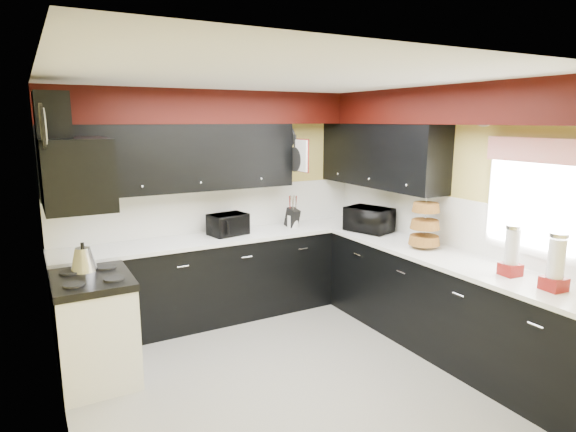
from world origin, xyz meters
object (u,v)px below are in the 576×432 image
Objects in this scene: utensil_crock at (293,221)px; knife_block at (292,218)px; microwave at (369,220)px; toaster_oven at (228,224)px; kettle at (83,259)px.

knife_block reaches higher than utensil_crock.
microwave reaches higher than utensil_crock.
kettle is at bearing -171.40° from toaster_oven.
kettle is (-3.02, 0.06, -0.06)m from microwave.
microwave is at bearing -43.32° from utensil_crock.
utensil_crock is 0.04m from knife_block.
utensil_crock is (-0.65, 0.61, -0.07)m from microwave.
microwave is (1.47, -0.63, 0.02)m from toaster_oven.
kettle is (-1.55, -0.56, -0.04)m from toaster_oven.
microwave is 0.90m from knife_block.
utensil_crock is (0.81, -0.01, -0.04)m from toaster_oven.
toaster_oven is 0.80× the size of microwave.
microwave reaches higher than kettle.
microwave is at bearing -34.41° from toaster_oven.
microwave reaches higher than knife_block.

